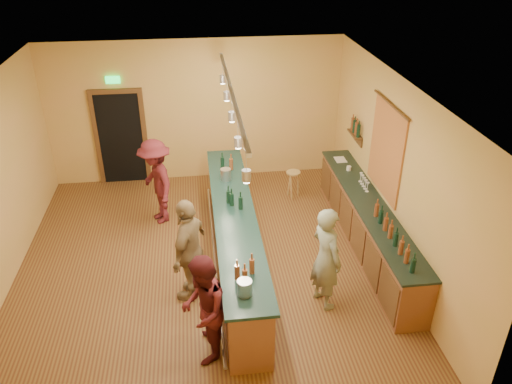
{
  "coord_description": "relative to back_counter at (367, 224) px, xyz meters",
  "views": [
    {
      "loc": [
        -0.03,
        -7.17,
        5.4
      ],
      "look_at": [
        0.92,
        0.2,
        1.3
      ],
      "focal_mm": 35.0,
      "sensor_mm": 36.0,
      "label": 1
    }
  ],
  "objects": [
    {
      "name": "tapestry",
      "position": [
        0.26,
        0.22,
        1.36
      ],
      "size": [
        0.03,
        1.4,
        1.6
      ],
      "primitive_type": "cube",
      "color": "#AA3A22",
      "rests_on": "wall_right"
    },
    {
      "name": "wall_front",
      "position": [
        -2.97,
        -3.68,
        1.11
      ],
      "size": [
        6.5,
        0.02,
        3.2
      ],
      "primitive_type": "cube",
      "color": "gold",
      "rests_on": "floor"
    },
    {
      "name": "tasting_bar",
      "position": [
        -2.44,
        -0.18,
        0.12
      ],
      "size": [
        0.73,
        5.1,
        1.38
      ],
      "color": "brown",
      "rests_on": "floor"
    },
    {
      "name": "customer_b",
      "position": [
        -3.21,
        -0.94,
        0.4
      ],
      "size": [
        0.81,
        1.12,
        1.77
      ],
      "primitive_type": "imported",
      "rotation": [
        0.0,
        0.0,
        -1.99
      ],
      "color": "#997A51",
      "rests_on": "floor"
    },
    {
      "name": "ceiling",
      "position": [
        -2.97,
        -0.18,
        2.71
      ],
      "size": [
        6.5,
        7.0,
        0.02
      ],
      "primitive_type": "cube",
      "color": "silver",
      "rests_on": "wall_back"
    },
    {
      "name": "doorway",
      "position": [
        -4.67,
        3.3,
        0.64
      ],
      "size": [
        1.15,
        0.09,
        2.48
      ],
      "color": "black",
      "rests_on": "wall_back"
    },
    {
      "name": "back_counter",
      "position": [
        0.0,
        0.0,
        0.0
      ],
      "size": [
        0.6,
        4.55,
        1.27
      ],
      "color": "brown",
      "rests_on": "floor"
    },
    {
      "name": "bar_stool",
      "position": [
        -0.98,
        2.02,
        -0.01
      ],
      "size": [
        0.3,
        0.3,
        0.62
      ],
      "rotation": [
        0.0,
        0.0,
        -0.3
      ],
      "color": "#AA894D",
      "rests_on": "floor"
    },
    {
      "name": "bartender",
      "position": [
        -1.15,
        -1.4,
        0.38
      ],
      "size": [
        0.62,
        0.74,
        1.73
      ],
      "primitive_type": "imported",
      "rotation": [
        0.0,
        0.0,
        1.95
      ],
      "color": "gray",
      "rests_on": "floor"
    },
    {
      "name": "floor",
      "position": [
        -2.97,
        -0.18,
        -0.49
      ],
      "size": [
        7.0,
        7.0,
        0.0
      ],
      "primitive_type": "plane",
      "color": "#5A2D19",
      "rests_on": "ground"
    },
    {
      "name": "customer_c",
      "position": [
        -3.82,
        1.44,
        0.38
      ],
      "size": [
        1.02,
        1.28,
        1.74
      ],
      "primitive_type": "imported",
      "rotation": [
        0.0,
        0.0,
        -1.19
      ],
      "color": "#59191E",
      "rests_on": "floor"
    },
    {
      "name": "wall_right",
      "position": [
        0.28,
        -0.18,
        1.11
      ],
      "size": [
        0.02,
        7.0,
        3.2
      ],
      "primitive_type": "cube",
      "color": "gold",
      "rests_on": "floor"
    },
    {
      "name": "wall_back",
      "position": [
        -2.97,
        3.32,
        1.11
      ],
      "size": [
        6.5,
        0.02,
        3.2
      ],
      "primitive_type": "cube",
      "color": "gold",
      "rests_on": "floor"
    },
    {
      "name": "customer_a",
      "position": [
        -3.05,
        -2.24,
        0.33
      ],
      "size": [
        0.7,
        0.86,
        1.63
      ],
      "primitive_type": "imported",
      "rotation": [
        0.0,
        0.0,
        -1.69
      ],
      "color": "#59191E",
      "rests_on": "floor"
    },
    {
      "name": "pendant_track",
      "position": [
        -2.44,
        -0.18,
        2.5
      ],
      "size": [
        0.11,
        4.6,
        0.5
      ],
      "color": "silver",
      "rests_on": "ceiling"
    },
    {
      "name": "bottle_shelf",
      "position": [
        0.2,
        1.72,
        1.18
      ],
      "size": [
        0.17,
        0.55,
        0.54
      ],
      "color": "#4F2D17",
      "rests_on": "wall_right"
    }
  ]
}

